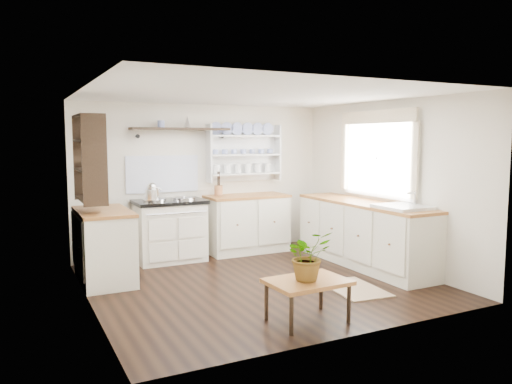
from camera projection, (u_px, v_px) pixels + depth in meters
floor at (259, 282)px, 6.20m from camera, size 4.00×3.80×0.01m
wall_back at (204, 179)px, 7.76m from camera, size 4.00×0.02×2.30m
wall_right at (386, 184)px, 6.96m from camera, size 0.02×3.80×2.30m
wall_left at (88, 199)px, 5.19m from camera, size 0.02×3.80×2.30m
ceiling at (259, 95)px, 5.95m from camera, size 4.00×3.80×0.01m
window at (377, 154)px, 7.03m from camera, size 0.08×1.55×1.22m
aga_cooker at (170, 230)px, 7.25m from camera, size 1.00×0.69×0.92m
back_cabinets at (247, 223)px, 7.84m from camera, size 1.27×0.63×0.90m
right_cabinets at (364, 233)px, 6.99m from camera, size 0.62×2.43×0.90m
belfast_sink at (402, 216)px, 6.29m from camera, size 0.55×0.60×0.45m
left_cabinets at (104, 245)px, 6.19m from camera, size 0.62×1.13×0.90m
plate_rack at (242, 152)px, 7.98m from camera, size 1.20×0.22×0.90m
high_shelf at (181, 130)px, 7.40m from camera, size 1.50×0.29×0.16m
left_shelving at (89, 157)px, 6.01m from camera, size 0.28×0.80×1.05m
kettle at (152, 191)px, 6.96m from camera, size 0.19×0.19×0.23m
utensil_crock at (218, 190)px, 7.66m from camera, size 0.13×0.13×0.15m
center_table at (308, 284)px, 4.83m from camera, size 0.79×0.58×0.41m
potted_plant at (308, 255)px, 4.80m from camera, size 0.45×0.39×0.48m
floor_rug at (354, 289)px, 5.90m from camera, size 0.62×0.89×0.02m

